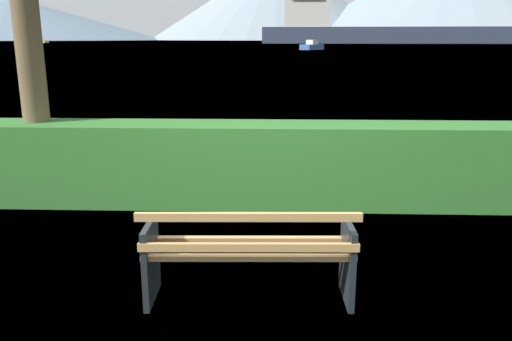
{
  "coord_description": "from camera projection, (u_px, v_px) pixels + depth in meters",
  "views": [
    {
      "loc": [
        0.21,
        -3.99,
        2.15
      ],
      "look_at": [
        0.0,
        1.53,
        0.73
      ],
      "focal_mm": 36.26,
      "sensor_mm": 36.0,
      "label": 1
    }
  ],
  "objects": [
    {
      "name": "water_surface",
      "position": [
        275.0,
        42.0,
        300.73
      ],
      "size": [
        620.0,
        620.0,
        0.0
      ],
      "primitive_type": "plane",
      "color": "#6B8EA3",
      "rests_on": "ground_plane"
    },
    {
      "name": "sailboat_mid",
      "position": [
        42.0,
        41.0,
        230.91
      ],
      "size": [
        7.23,
        5.47,
        1.63
      ],
      "color": "gold",
      "rests_on": "water_surface"
    },
    {
      "name": "park_bench",
      "position": [
        249.0,
        254.0,
        4.24
      ],
      "size": [
        1.74,
        0.63,
        0.87
      ],
      "color": "tan",
      "rests_on": "ground_plane"
    },
    {
      "name": "cargo_ship_large",
      "position": [
        367.0,
        29.0,
        204.19
      ],
      "size": [
        97.72,
        19.03,
        19.68
      ],
      "color": "#2D384C",
      "rests_on": "water_surface"
    },
    {
      "name": "fishing_boat_near",
      "position": [
        312.0,
        46.0,
        96.56
      ],
      "size": [
        4.88,
        6.04,
        1.81
      ],
      "color": "#335693",
      "rests_on": "water_surface"
    },
    {
      "name": "ground_plane",
      "position": [
        249.0,
        297.0,
        4.41
      ],
      "size": [
        1400.0,
        1400.0,
        0.0
      ],
      "primitive_type": "plane",
      "color": "#567A38"
    },
    {
      "name": "distant_hills",
      "position": [
        328.0,
        1.0,
        542.97
      ],
      "size": [
        794.73,
        380.06,
        89.31
      ],
      "color": "slate",
      "rests_on": "ground_plane"
    },
    {
      "name": "hedge_row",
      "position": [
        259.0,
        164.0,
        6.79
      ],
      "size": [
        10.97,
        0.77,
        1.07
      ],
      "primitive_type": "cube",
      "color": "#2D6B28",
      "rests_on": "ground_plane"
    }
  ]
}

